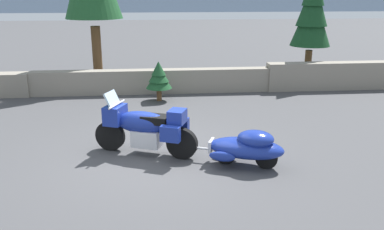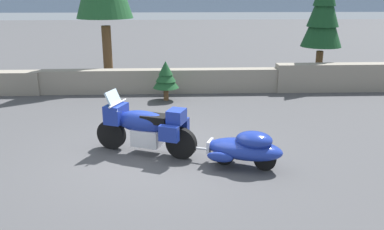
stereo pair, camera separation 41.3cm
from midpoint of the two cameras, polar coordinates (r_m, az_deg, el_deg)
ground_plane at (r=8.73m, az=-6.94°, el=-5.81°), size 80.00×80.00×0.00m
stone_guard_wall at (r=13.90m, az=-5.80°, el=4.80°), size 24.00×0.59×0.96m
touring_motorcycle at (r=8.67m, az=-8.04°, el=-1.63°), size 2.20×1.24×1.33m
car_shaped_trailer at (r=8.12m, az=6.22°, el=-4.45°), size 2.18×1.21×0.76m
pine_tree_secondary at (r=15.61m, az=15.78°, el=14.02°), size 1.45×1.45×4.30m
pine_sapling_near at (r=12.84m, az=-5.61°, el=5.42°), size 0.82×0.82×1.26m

